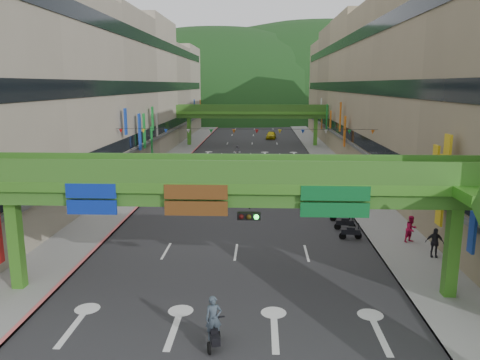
{
  "coord_description": "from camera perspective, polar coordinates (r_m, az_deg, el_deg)",
  "views": [
    {
      "loc": [
        1.51,
        -16.31,
        10.55
      ],
      "look_at": [
        0.0,
        18.0,
        3.5
      ],
      "focal_mm": 35.0,
      "sensor_mm": 36.0,
      "label": 1
    }
  ],
  "objects": [
    {
      "name": "scooter_rider_left",
      "position": [
        45.3,
        -7.83,
        -0.55
      ],
      "size": [
        1.08,
        1.6,
        2.18
      ],
      "color": "gray",
      "rests_on": "ground"
    },
    {
      "name": "sidewalk_left",
      "position": [
        68.29,
        -8.07,
        2.66
      ],
      "size": [
        4.0,
        140.0,
        0.15
      ],
      "primitive_type": "cube",
      "color": "gray",
      "rests_on": "ground"
    },
    {
      "name": "hill_right",
      "position": [
        197.99,
        9.43,
        8.39
      ],
      "size": [
        208.0,
        176.0,
        128.0
      ],
      "primitive_type": "ellipsoid",
      "color": "#1C4419",
      "rests_on": "ground"
    },
    {
      "name": "curb_left",
      "position": [
        67.97,
        -6.5,
        2.67
      ],
      "size": [
        0.2,
        140.0,
        0.18
      ],
      "primitive_type": "cube",
      "color": "#CC5959",
      "rests_on": "ground"
    },
    {
      "name": "car_silver",
      "position": [
        54.38,
        -6.53,
        1.07
      ],
      "size": [
        2.1,
        4.31,
        1.36
      ],
      "primitive_type": "imported",
      "rotation": [
        0.0,
        0.0,
        -0.16
      ],
      "color": "#B0AEB6",
      "rests_on": "ground"
    },
    {
      "name": "curb_right",
      "position": [
        67.56,
        8.95,
        2.55
      ],
      "size": [
        0.2,
        140.0,
        0.18
      ],
      "primitive_type": "cube",
      "color": "gray",
      "rests_on": "ground"
    },
    {
      "name": "sidewalk_right",
      "position": [
        67.8,
        10.55,
        2.51
      ],
      "size": [
        4.0,
        140.0,
        0.15
      ],
      "primitive_type": "cube",
      "color": "gray",
      "rests_on": "ground"
    },
    {
      "name": "pedestrian_dark",
      "position": [
        31.22,
        22.6,
        -7.3
      ],
      "size": [
        1.13,
        0.6,
        1.83
      ],
      "primitive_type": "imported",
      "rotation": [
        0.0,
        0.0,
        -0.15
      ],
      "color": "black",
      "rests_on": "ground"
    },
    {
      "name": "building_row_left",
      "position": [
        69.4,
        -14.85,
        10.32
      ],
      "size": [
        12.8,
        95.0,
        19.0
      ],
      "color": "#9E937F",
      "rests_on": "ground"
    },
    {
      "name": "parked_scooter_row",
      "position": [
        38.59,
        11.84,
        -3.72
      ],
      "size": [
        1.6,
        11.58,
        1.08
      ],
      "color": "black",
      "rests_on": "ground"
    },
    {
      "name": "car_yellow",
      "position": [
        92.0,
        3.8,
        5.47
      ],
      "size": [
        2.21,
        4.63,
        1.53
      ],
      "primitive_type": "imported",
      "rotation": [
        0.0,
        0.0,
        -0.09
      ],
      "color": "gold",
      "rests_on": "ground"
    },
    {
      "name": "scooter_rider_mid",
      "position": [
        50.57,
        -0.91,
        0.82
      ],
      "size": [
        0.89,
        1.6,
        2.12
      ],
      "color": "black",
      "rests_on": "ground"
    },
    {
      "name": "overpass_near",
      "position": [
        22.35,
        0.97,
        -2.24
      ],
      "size": [
        28.0,
        12.27,
        7.1
      ],
      "color": "#4C9E2D",
      "rests_on": "ground"
    },
    {
      "name": "building_row_right",
      "position": [
        68.57,
        17.52,
        10.16
      ],
      "size": [
        12.8,
        95.0,
        19.0
      ],
      "color": "gray",
      "rests_on": "ground"
    },
    {
      "name": "pedestrian_red",
      "position": [
        33.47,
        20.13,
        -5.88
      ],
      "size": [
        1.1,
        1.03,
        1.81
      ],
      "primitive_type": "imported",
      "rotation": [
        0.0,
        0.0,
        0.52
      ],
      "color": "#BC0F3E",
      "rests_on": "ground"
    },
    {
      "name": "scooter_rider_near",
      "position": [
        19.84,
        -3.23,
        -17.05
      ],
      "size": [
        0.79,
        1.57,
        2.2
      ],
      "color": "black",
      "rests_on": "ground"
    },
    {
      "name": "road_slab",
      "position": [
        67.16,
        1.2,
        2.57
      ],
      "size": [
        18.0,
        140.0,
        0.02
      ],
      "primitive_type": "cube",
      "color": "#28282B",
      "rests_on": "ground"
    },
    {
      "name": "hill_left",
      "position": [
        177.4,
        -2.85,
        8.18
      ],
      "size": [
        168.0,
        140.0,
        112.0
      ],
      "primitive_type": "ellipsoid",
      "color": "#1C4419",
      "rests_on": "ground"
    },
    {
      "name": "overpass_far",
      "position": [
        81.49,
        1.47,
        7.97
      ],
      "size": [
        28.0,
        2.2,
        7.1
      ],
      "color": "#4C9E2D",
      "rests_on": "ground"
    },
    {
      "name": "bunting_string",
      "position": [
        46.56,
        0.65,
        5.94
      ],
      "size": [
        26.0,
        0.36,
        0.47
      ],
      "color": "black",
      "rests_on": "ground"
    },
    {
      "name": "pedestrian_blue",
      "position": [
        46.78,
        12.67,
        -0.62
      ],
      "size": [
        0.91,
        0.69,
        1.76
      ],
      "primitive_type": "imported",
      "rotation": [
        0.0,
        0.0,
        3.35
      ],
      "color": "#2B2C4F",
      "rests_on": "ground"
    },
    {
      "name": "scooter_rider_far",
      "position": [
        66.63,
        -0.32,
        3.39
      ],
      "size": [
        0.93,
        1.58,
        2.05
      ],
      "color": "maroon",
      "rests_on": "ground"
    }
  ]
}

